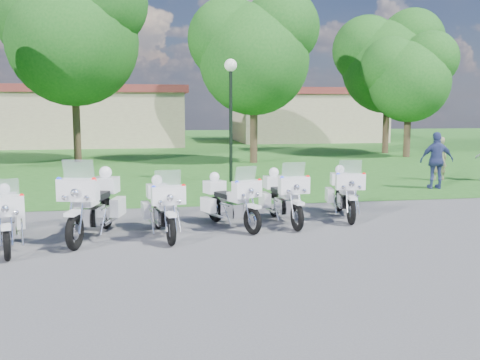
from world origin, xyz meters
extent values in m
plane|color=#505055|center=(0.00, 0.00, 0.00)|extent=(100.00, 100.00, 0.00)
cube|color=#225C1D|center=(0.00, 27.00, 0.00)|extent=(100.00, 48.00, 0.01)
torus|color=black|center=(-3.74, -1.52, 0.29)|extent=(0.26, 0.61, 0.59)
torus|color=black|center=(-4.11, -0.06, 0.29)|extent=(0.26, 0.61, 0.59)
cube|color=white|center=(-3.73, -1.54, 0.60)|extent=(0.25, 0.42, 0.06)
cube|color=white|center=(-3.79, -1.33, 0.93)|extent=(0.67, 0.36, 0.36)
cube|color=silver|center=(-3.80, -1.27, 1.24)|extent=(0.51, 0.23, 0.33)
sphere|color=red|center=(-3.50, -1.31, 1.10)|extent=(0.08, 0.08, 0.08)
cube|color=silver|center=(-3.93, -0.77, 0.40)|extent=(0.41, 0.56, 0.30)
cube|color=white|center=(-3.88, -0.98, 0.71)|extent=(0.39, 0.52, 0.20)
cube|color=black|center=(-3.99, -0.52, 0.69)|extent=(0.43, 0.61, 0.11)
cube|color=white|center=(-3.82, -0.12, 0.44)|extent=(0.27, 0.49, 0.32)
cube|color=white|center=(-4.12, -0.03, 0.82)|extent=(0.50, 0.45, 0.28)
sphere|color=white|center=(-4.12, -0.03, 1.05)|extent=(0.23, 0.23, 0.23)
torus|color=black|center=(-2.67, -1.01, 0.35)|extent=(0.31, 0.72, 0.71)
torus|color=black|center=(-2.23, 0.73, 0.35)|extent=(0.31, 0.72, 0.71)
cube|color=white|center=(-2.67, -1.03, 0.72)|extent=(0.30, 0.50, 0.07)
cube|color=white|center=(-2.61, -0.77, 1.11)|extent=(0.80, 0.43, 0.42)
cube|color=silver|center=(-2.59, -0.71, 1.48)|extent=(0.60, 0.27, 0.40)
sphere|color=red|center=(-2.30, -0.92, 1.31)|extent=(0.09, 0.09, 0.09)
sphere|color=#1426E5|center=(-2.95, -0.75, 1.31)|extent=(0.09, 0.09, 0.09)
cube|color=silver|center=(-2.44, -0.12, 0.47)|extent=(0.49, 0.66, 0.36)
cube|color=white|center=(-2.51, -0.36, 0.84)|extent=(0.46, 0.61, 0.23)
cube|color=black|center=(-2.37, 0.19, 0.82)|extent=(0.51, 0.72, 0.13)
cube|color=white|center=(-1.96, 0.50, 0.53)|extent=(0.32, 0.58, 0.38)
cube|color=white|center=(-2.57, 0.66, 0.53)|extent=(0.32, 0.58, 0.38)
cube|color=white|center=(-2.22, 0.76, 0.97)|extent=(0.59, 0.53, 0.34)
sphere|color=white|center=(-2.22, 0.76, 1.24)|extent=(0.27, 0.27, 0.27)
torus|color=black|center=(-0.89, -0.97, 0.30)|extent=(0.21, 0.62, 0.61)
torus|color=black|center=(-1.11, 0.56, 0.30)|extent=(0.21, 0.62, 0.61)
cube|color=white|center=(-0.88, -0.99, 0.62)|extent=(0.22, 0.42, 0.06)
cube|color=white|center=(-0.92, -0.76, 0.96)|extent=(0.68, 0.31, 0.36)
cube|color=silver|center=(-0.92, -0.71, 1.27)|extent=(0.52, 0.18, 0.34)
sphere|color=red|center=(-0.62, -0.77, 1.13)|extent=(0.08, 0.08, 0.08)
sphere|color=#1426E5|center=(-1.20, -0.86, 1.13)|extent=(0.08, 0.08, 0.08)
cube|color=silver|center=(-1.00, -0.19, 0.41)|extent=(0.38, 0.55, 0.31)
cube|color=white|center=(-0.97, -0.40, 0.73)|extent=(0.36, 0.51, 0.20)
cube|color=black|center=(-1.04, 0.08, 0.71)|extent=(0.39, 0.60, 0.11)
cube|color=white|center=(-0.82, 0.47, 0.45)|extent=(0.23, 0.49, 0.33)
cube|color=white|center=(-1.36, 0.39, 0.45)|extent=(0.23, 0.49, 0.33)
cube|color=white|center=(-1.12, 0.59, 0.84)|extent=(0.49, 0.42, 0.29)
sphere|color=white|center=(-1.12, 0.59, 1.07)|extent=(0.24, 0.24, 0.24)
torus|color=black|center=(0.84, -0.33, 0.29)|extent=(0.35, 0.59, 0.60)
torus|color=black|center=(0.22, 1.06, 0.29)|extent=(0.35, 0.59, 0.60)
cube|color=white|center=(0.84, -0.34, 0.61)|extent=(0.31, 0.42, 0.06)
cube|color=white|center=(0.75, -0.14, 0.94)|extent=(0.67, 0.46, 0.36)
cube|color=silver|center=(0.73, -0.09, 1.25)|extent=(0.50, 0.30, 0.34)
sphere|color=red|center=(1.04, -0.07, 1.11)|extent=(0.08, 0.08, 0.08)
sphere|color=#1426E5|center=(0.51, -0.30, 1.11)|extent=(0.08, 0.08, 0.08)
cube|color=silver|center=(0.52, 0.38, 0.40)|extent=(0.48, 0.58, 0.30)
cube|color=white|center=(0.61, 0.19, 0.71)|extent=(0.45, 0.54, 0.20)
cube|color=black|center=(0.41, 0.63, 0.70)|extent=(0.50, 0.63, 0.11)
cube|color=white|center=(0.52, 1.05, 0.45)|extent=(0.34, 0.49, 0.32)
cube|color=white|center=(0.03, 0.83, 0.45)|extent=(0.34, 0.49, 0.32)
cube|color=white|center=(0.21, 1.08, 0.82)|extent=(0.54, 0.50, 0.29)
sphere|color=white|center=(0.21, 1.08, 1.05)|extent=(0.23, 0.23, 0.23)
torus|color=black|center=(1.85, -0.18, 0.30)|extent=(0.18, 0.63, 0.62)
torus|color=black|center=(1.70, 1.38, 0.30)|extent=(0.18, 0.63, 0.62)
cube|color=white|center=(1.85, -0.20, 0.63)|extent=(0.20, 0.42, 0.06)
cube|color=white|center=(1.83, 0.03, 0.97)|extent=(0.68, 0.28, 0.37)
cube|color=silver|center=(1.82, 0.09, 1.29)|extent=(0.53, 0.16, 0.35)
sphere|color=red|center=(2.12, 0.00, 1.15)|extent=(0.08, 0.08, 0.08)
sphere|color=#1426E5|center=(1.54, -0.05, 1.15)|extent=(0.08, 0.08, 0.08)
cube|color=silver|center=(1.77, 0.62, 0.42)|extent=(0.36, 0.54, 0.31)
cube|color=white|center=(1.79, 0.40, 0.74)|extent=(0.34, 0.51, 0.20)
cube|color=black|center=(1.74, 0.90, 0.72)|extent=(0.37, 0.60, 0.11)
cube|color=white|center=(1.99, 1.27, 0.46)|extent=(0.21, 0.49, 0.33)
cube|color=white|center=(1.43, 1.22, 0.46)|extent=(0.21, 0.49, 0.33)
cube|color=white|center=(1.69, 1.41, 0.85)|extent=(0.48, 0.41, 0.30)
sphere|color=white|center=(1.69, 1.41, 1.09)|extent=(0.24, 0.24, 0.24)
torus|color=black|center=(3.23, 0.23, 0.30)|extent=(0.22, 0.62, 0.61)
torus|color=black|center=(3.50, 1.76, 0.30)|extent=(0.22, 0.62, 0.61)
cube|color=white|center=(3.23, 0.21, 0.62)|extent=(0.23, 0.42, 0.06)
cube|color=white|center=(3.27, 0.44, 0.96)|extent=(0.69, 0.33, 0.37)
cube|color=silver|center=(3.28, 0.49, 1.28)|extent=(0.52, 0.20, 0.34)
sphere|color=red|center=(3.55, 0.33, 1.13)|extent=(0.08, 0.08, 0.08)
sphere|color=#1426E5|center=(2.97, 0.43, 1.13)|extent=(0.08, 0.08, 0.08)
cube|color=silver|center=(3.37, 1.02, 0.41)|extent=(0.39, 0.56, 0.31)
cube|color=white|center=(3.33, 0.80, 0.73)|extent=(0.37, 0.52, 0.20)
cube|color=black|center=(3.42, 1.29, 0.71)|extent=(0.40, 0.61, 0.11)
cube|color=white|center=(3.75, 1.58, 0.46)|extent=(0.24, 0.50, 0.33)
cube|color=white|center=(3.21, 1.68, 0.46)|extent=(0.24, 0.50, 0.33)
cube|color=white|center=(3.51, 1.79, 0.84)|extent=(0.50, 0.44, 0.29)
sphere|color=white|center=(3.51, 1.79, 1.08)|extent=(0.24, 0.24, 0.24)
cylinder|color=black|center=(1.57, 7.61, 1.97)|extent=(0.12, 0.12, 3.95)
sphere|color=white|center=(1.57, 7.61, 4.10)|extent=(0.44, 0.44, 0.44)
cylinder|color=#38281C|center=(-4.75, 15.83, 2.12)|extent=(0.36, 0.36, 4.23)
sphere|color=#185618|center=(-4.75, 15.83, 5.77)|extent=(6.15, 6.15, 6.15)
sphere|color=#185618|center=(-6.10, 16.31, 6.92)|extent=(4.62, 4.62, 4.62)
sphere|color=#185618|center=(-3.31, 15.44, 7.50)|extent=(4.23, 4.23, 4.23)
cylinder|color=#38281C|center=(3.64, 14.03, 1.78)|extent=(0.36, 0.36, 3.56)
sphere|color=#185618|center=(3.64, 14.03, 4.86)|extent=(5.18, 5.18, 5.18)
sphere|color=#185618|center=(2.51, 14.43, 5.83)|extent=(3.89, 3.89, 3.89)
sphere|color=#185618|center=(4.86, 13.70, 6.31)|extent=(3.56, 3.56, 3.56)
cylinder|color=#38281C|center=(12.33, 15.65, 1.46)|extent=(0.36, 0.36, 2.92)
sphere|color=#185618|center=(12.33, 15.65, 3.98)|extent=(4.24, 4.24, 4.24)
sphere|color=#185618|center=(11.40, 15.98, 4.77)|extent=(3.18, 3.18, 3.18)
sphere|color=#185618|center=(13.32, 15.39, 5.17)|extent=(2.92, 2.92, 2.92)
cylinder|color=#38281C|center=(12.27, 18.18, 1.80)|extent=(0.36, 0.36, 3.60)
sphere|color=#185618|center=(12.27, 18.18, 4.91)|extent=(5.24, 5.24, 5.24)
sphere|color=#185618|center=(11.12, 18.59, 5.90)|extent=(3.93, 3.93, 3.93)
sphere|color=#185618|center=(13.49, 17.85, 6.39)|extent=(3.60, 3.60, 3.60)
cube|color=tan|center=(-6.00, 28.00, 1.80)|extent=(14.00, 8.00, 3.60)
cube|color=maroon|center=(-6.00, 28.00, 3.85)|extent=(14.56, 8.32, 0.50)
cube|color=tan|center=(11.00, 30.00, 1.80)|extent=(11.00, 7.00, 3.60)
cube|color=maroon|center=(11.00, 30.00, 3.85)|extent=(11.44, 7.28, 0.50)
imported|color=gray|center=(9.12, 6.77, 0.80)|extent=(0.62, 0.45, 1.59)
imported|color=navy|center=(7.95, 4.92, 0.93)|extent=(1.14, 0.60, 1.85)
camera|label=1|loc=(-1.24, -11.11, 2.65)|focal=40.00mm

